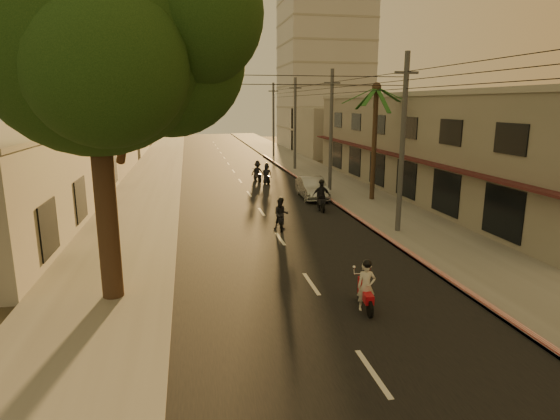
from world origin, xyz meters
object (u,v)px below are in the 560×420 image
Objects in this scene: scooter_red at (366,288)px; parked_car at (312,188)px; scooter_mid_a at (281,215)px; scooter_mid_b at (321,197)px; palm_tree at (376,94)px; broadleaf_tree at (106,39)px; scooter_far_b at (258,172)px; scooter_far_a at (267,175)px.

scooter_red is 0.38× the size of parked_car.
scooter_mid_a reaches higher than scooter_red.
scooter_mid_b reaches higher than scooter_red.
scooter_mid_a is 0.88× the size of scooter_mid_b.
scooter_red is (-6.84, -16.47, -6.39)m from palm_tree.
broadleaf_tree is at bearing -126.28° from scooter_mid_b.
scooter_far_b is at bearing 125.00° from palm_tree.
scooter_mid_b is (10.33, 11.57, -7.58)m from broadleaf_tree.
palm_tree reaches higher than scooter_far_a.
parked_car is (-3.83, 1.58, -6.40)m from palm_tree.
scooter_mid_a is at bearing -103.41° from scooter_far_b.
broadleaf_tree is 17.27m from scooter_mid_b.
palm_tree is 1.78× the size of parked_car.
scooter_far_b is 8.27m from parked_car.
broadleaf_tree reaches higher than scooter_far_a.
broadleaf_tree is 6.78× the size of scooter_far_a.
scooter_mid_a is at bearing -113.74° from parked_car.
palm_tree is 4.42× the size of scooter_far_b.
scooter_far_a is at bearing 94.59° from scooter_red.
scooter_mid_b is 1.13× the size of scooter_far_a.
parked_car is (3.77, 7.74, -0.04)m from scooter_mid_a.
scooter_mid_b is 10.59m from scooter_far_a.
scooter_red is 14.42m from scooter_mid_b.
scooter_mid_b is (-4.28, -2.28, -6.26)m from palm_tree.
broadleaf_tree is at bearing -113.37° from scooter_far_a.
scooter_mid_a is 5.11m from scooter_mid_b.
scooter_mid_a is (7.02, 7.69, -7.68)m from broadleaf_tree.
scooter_far_a is at bearing 110.24° from parked_car.
scooter_far_b is at bearing 70.90° from broadleaf_tree.
scooter_far_b is at bearing 113.96° from scooter_far_a.
scooter_mid_a is at bearing -98.40° from scooter_far_a.
parked_car is at bearing -73.92° from scooter_far_a.
scooter_far_b is at bearing 106.58° from scooter_mid_b.
broadleaf_tree is 1.48× the size of palm_tree.
palm_tree reaches higher than scooter_mid_a.
scooter_far_b is (1.03, 15.54, 0.05)m from scooter_mid_a.
broadleaf_tree is 24.87m from scooter_far_a.
scooter_mid_a is (-7.60, -6.17, -6.36)m from palm_tree.
parked_car is (2.15, -6.59, -0.03)m from scooter_far_a.
broadleaf_tree reaches higher than scooter_far_b.
scooter_far_a is at bearing 104.71° from scooter_mid_b.
scooter_mid_b is 3.89m from parked_car.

